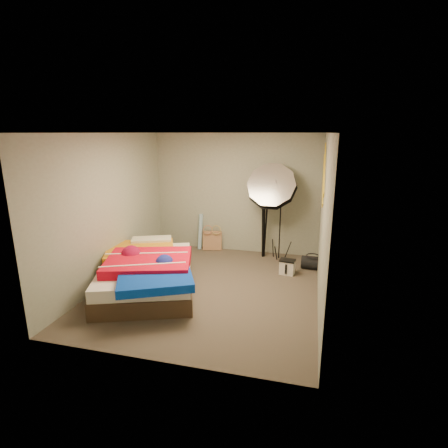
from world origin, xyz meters
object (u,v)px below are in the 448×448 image
(camera_case, at_px, (287,267))
(duffel_bag, at_px, (312,263))
(tote_bag, at_px, (212,240))
(bed, at_px, (148,271))
(wrapping_roll, at_px, (200,232))
(camera_tripod, at_px, (264,218))
(photo_umbrella, at_px, (272,188))

(camera_case, distance_m, duffel_bag, 0.57)
(tote_bag, xyz_separation_m, bed, (-0.47, -2.19, 0.10))
(tote_bag, bearing_deg, wrapping_roll, 168.49)
(wrapping_roll, xyz_separation_m, duffel_bag, (2.42, -0.63, -0.27))
(bed, distance_m, camera_tripod, 2.63)
(bed, relative_size, photo_umbrella, 1.20)
(camera_tripod, bearing_deg, duffel_bag, -24.63)
(camera_case, relative_size, duffel_bag, 0.64)
(tote_bag, relative_size, camera_case, 1.61)
(duffel_bag, bearing_deg, tote_bag, 167.73)
(bed, bearing_deg, camera_case, 28.72)
(tote_bag, xyz_separation_m, duffel_bag, (2.15, -0.63, -0.08))
(tote_bag, bearing_deg, photo_umbrella, -24.37)
(camera_case, distance_m, photo_umbrella, 1.57)
(tote_bag, distance_m, camera_case, 1.98)
(duffel_bag, height_order, photo_umbrella, photo_umbrella)
(camera_tripod, bearing_deg, camera_case, -56.00)
(tote_bag, xyz_separation_m, camera_case, (1.70, -1.00, -0.08))
(wrapping_roll, xyz_separation_m, camera_tripod, (1.42, -0.17, 0.43))
(photo_umbrella, xyz_separation_m, camera_tripod, (-0.15, 0.12, -0.65))
(wrapping_roll, height_order, bed, wrapping_roll)
(camera_case, distance_m, camera_tripod, 1.21)
(tote_bag, distance_m, photo_umbrella, 1.84)
(wrapping_roll, xyz_separation_m, bed, (-0.19, -2.19, -0.08))
(bed, bearing_deg, tote_bag, 77.92)
(camera_case, relative_size, photo_umbrella, 0.12)
(duffel_bag, xyz_separation_m, camera_tripod, (-1.00, 0.46, 0.69))
(duffel_bag, relative_size, bed, 0.16)
(tote_bag, height_order, duffel_bag, tote_bag)
(tote_bag, distance_m, bed, 2.24)
(wrapping_roll, distance_m, duffel_bag, 2.51)
(duffel_bag, distance_m, photo_umbrella, 1.63)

